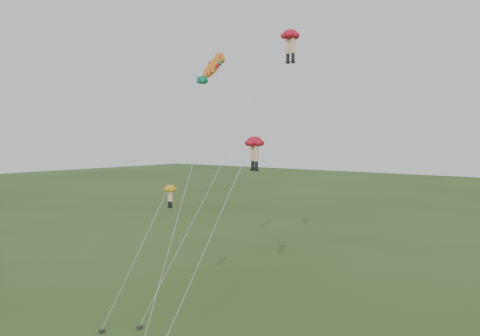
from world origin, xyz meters
The scene contains 4 objects.
legs_kite_red_high centered at (2.81, 10.14, 19.77)m, with size 6.09×11.01×20.66m.
legs_kite_red_mid centered at (3.21, 5.39, 12.12)m, with size 1.86×8.98×12.86m.
legs_kite_yellow centered at (-1.56, 2.03, 8.76)m, with size 2.97×4.80×9.58m.
fish_kite centered at (-2.08, 7.39, 17.99)m, with size 2.18×9.91×19.41m.
Camera 1 is at (24.73, -22.82, 12.93)m, focal length 40.00 mm.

